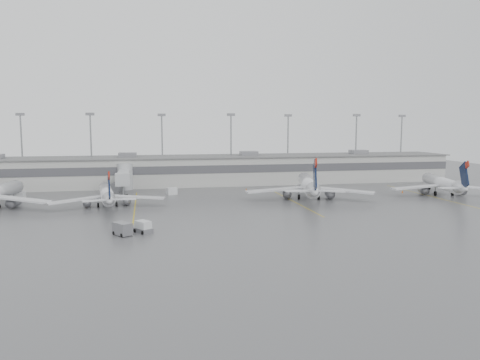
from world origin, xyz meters
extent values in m
plane|color=#4C4C4E|center=(0.00, 0.00, 0.00)|extent=(260.00, 260.00, 0.00)
cube|color=#A6A7A2|center=(0.00, 58.00, 4.00)|extent=(150.00, 16.00, 8.00)
cube|color=#47474C|center=(0.00, 49.95, 5.00)|extent=(150.00, 0.15, 2.20)
cube|color=#606060|center=(0.00, 58.00, 8.05)|extent=(152.00, 17.00, 0.30)
cube|color=slate|center=(50.00, 58.00, 8.80)|extent=(5.00, 4.00, 1.30)
cylinder|color=gray|center=(-50.00, 67.50, 10.00)|extent=(0.44, 0.44, 20.00)
cube|color=slate|center=(-50.00, 67.50, 20.20)|extent=(2.40, 0.50, 0.80)
cylinder|color=gray|center=(-30.00, 60.00, 10.00)|extent=(0.44, 0.44, 20.00)
cube|color=slate|center=(-30.00, 60.00, 20.20)|extent=(2.40, 0.50, 0.80)
cylinder|color=gray|center=(-10.00, 67.50, 10.00)|extent=(0.44, 0.44, 20.00)
cube|color=slate|center=(-10.00, 67.50, 20.20)|extent=(2.40, 0.50, 0.80)
cylinder|color=gray|center=(10.00, 60.00, 10.00)|extent=(0.44, 0.44, 20.00)
cube|color=slate|center=(10.00, 60.00, 20.20)|extent=(2.40, 0.50, 0.80)
cylinder|color=gray|center=(30.00, 67.50, 10.00)|extent=(0.44, 0.44, 20.00)
cube|color=slate|center=(30.00, 67.50, 20.20)|extent=(2.40, 0.50, 0.80)
cylinder|color=gray|center=(50.00, 60.00, 10.00)|extent=(0.44, 0.44, 20.00)
cube|color=slate|center=(50.00, 60.00, 20.20)|extent=(2.40, 0.50, 0.80)
cylinder|color=gray|center=(70.00, 67.50, 10.00)|extent=(0.44, 0.44, 20.00)
cube|color=slate|center=(70.00, 67.50, 20.20)|extent=(2.40, 0.50, 0.80)
cylinder|color=#A6A9AB|center=(-20.50, 50.00, 3.50)|extent=(4.00, 4.00, 7.00)
cube|color=#A6A9AB|center=(-20.50, 43.50, 4.30)|extent=(2.80, 13.00, 2.60)
cube|color=#A6A9AB|center=(-20.50, 36.00, 4.30)|extent=(3.40, 2.40, 3.00)
cylinder|color=gray|center=(-20.50, 36.00, 1.40)|extent=(0.70, 0.70, 2.80)
cube|color=black|center=(-20.50, 36.00, 0.35)|extent=(2.20, 1.20, 0.70)
cube|color=#C4A50B|center=(-17.50, 24.00, 0.01)|extent=(0.25, 40.00, 0.01)
cube|color=#C4A50B|center=(17.50, 24.00, 0.01)|extent=(0.25, 40.00, 0.01)
cube|color=#C4A50B|center=(52.50, 24.00, 0.01)|extent=(0.25, 40.00, 0.01)
cone|color=silver|center=(-44.19, 39.76, 3.03)|extent=(3.51, 3.35, 3.03)
cube|color=silver|center=(-40.16, 23.37, 2.22)|extent=(12.75, 8.63, 0.35)
cylinder|color=black|center=(-44.84, 36.39, 0.45)|extent=(0.52, 0.96, 0.91)
cylinder|color=silver|center=(-23.38, 25.22, 2.65)|extent=(4.92, 19.59, 2.65)
cone|color=silver|center=(-24.67, 36.08, 2.65)|extent=(2.92, 2.77, 2.65)
cone|color=silver|center=(-21.99, 13.57, 3.00)|extent=(3.15, 4.69, 2.65)
cube|color=silver|center=(-29.22, 22.04, 1.94)|extent=(11.37, 6.89, 0.31)
cube|color=silver|center=(-16.95, 23.49, 1.94)|extent=(11.70, 4.48, 0.31)
cube|color=black|center=(-21.94, 13.13, 5.56)|extent=(0.85, 4.96, 5.77)
cube|color=maroon|center=(-21.81, 11.99, 7.85)|extent=(0.47, 1.80, 1.68)
cylinder|color=black|center=(-24.31, 33.10, 0.40)|extent=(0.40, 0.82, 0.79)
cylinder|color=black|center=(-25.01, 23.25, 0.49)|extent=(0.51, 1.01, 0.97)
cylinder|color=black|center=(-21.33, 23.69, 0.49)|extent=(0.51, 1.01, 0.97)
cylinder|color=silver|center=(22.31, 26.46, 3.25)|extent=(9.20, 23.89, 3.25)
cone|color=silver|center=(25.73, 39.46, 3.25)|extent=(3.92, 3.76, 3.25)
cone|color=silver|center=(18.66, 12.52, 3.68)|extent=(4.52, 6.07, 3.25)
cube|color=silver|center=(14.21, 25.45, 2.38)|extent=(14.23, 3.62, 0.38)
cube|color=silver|center=(28.88, 21.60, 2.38)|extent=(13.38, 9.98, 0.38)
cube|color=black|center=(18.52, 12.00, 6.83)|extent=(1.86, 5.99, 7.09)
cube|color=maroon|center=(18.16, 10.63, 9.65)|extent=(0.87, 2.20, 2.06)
cylinder|color=black|center=(24.79, 35.90, 0.49)|extent=(0.61, 1.04, 0.98)
cylinder|color=black|center=(19.56, 24.94, 0.60)|extent=(0.77, 1.28, 1.19)
cylinder|color=black|center=(23.97, 23.79, 0.60)|extent=(0.77, 1.28, 1.19)
cylinder|color=silver|center=(56.75, 25.47, 2.92)|extent=(8.59, 21.43, 2.92)
cone|color=silver|center=(60.01, 37.11, 2.92)|extent=(3.55, 3.41, 2.92)
cone|color=silver|center=(53.26, 12.99, 3.31)|extent=(4.13, 5.48, 2.92)
cube|color=silver|center=(49.45, 24.68, 2.14)|extent=(12.76, 3.06, 0.34)
cube|color=silver|center=(62.58, 21.01, 2.14)|extent=(11.95, 9.12, 0.34)
cube|color=black|center=(53.13, 12.52, 6.14)|extent=(1.76, 5.36, 6.37)
cube|color=maroon|center=(52.79, 11.30, 8.67)|extent=(0.81, 1.98, 1.85)
cylinder|color=black|center=(59.11, 33.92, 0.44)|extent=(0.56, 0.94, 0.88)
cylinder|color=black|center=(54.26, 24.15, 0.54)|extent=(0.71, 1.15, 1.07)
cylinder|color=black|center=(58.20, 23.04, 0.54)|extent=(0.71, 1.15, 1.07)
cube|color=silver|center=(-15.68, -2.08, 0.96)|extent=(2.78, 3.02, 1.92)
cube|color=slate|center=(-15.68, -2.08, 0.37)|extent=(3.21, 3.49, 0.75)
cylinder|color=black|center=(-16.99, -1.70, 0.30)|extent=(0.54, 0.62, 0.60)
cylinder|color=black|center=(-15.60, -0.72, 0.30)|extent=(0.54, 0.62, 0.60)
cylinder|color=black|center=(-15.77, -3.45, 0.30)|extent=(0.54, 0.62, 0.60)
cylinder|color=black|center=(-14.37, -2.47, 0.30)|extent=(0.54, 0.62, 0.60)
cube|color=slate|center=(-18.88, -3.28, 1.07)|extent=(3.30, 3.63, 1.92)
cylinder|color=black|center=(-20.18, -2.81, 0.32)|extent=(0.57, 0.66, 0.63)
cylinder|color=black|center=(-17.58, -3.75, 0.32)|extent=(0.57, 0.66, 0.63)
cube|color=silver|center=(-44.14, 38.45, 0.88)|extent=(2.76, 2.12, 1.75)
cube|color=silver|center=(-8.87, 38.65, 0.85)|extent=(2.80, 2.29, 1.71)
cube|color=silver|center=(23.91, 36.26, 0.95)|extent=(2.76, 1.90, 1.91)
cube|color=slate|center=(-22.62, 46.99, 1.12)|extent=(3.02, 4.01, 2.24)
cone|color=#E36104|center=(-28.00, 29.35, 0.31)|extent=(0.39, 0.39, 0.62)
cone|color=#E36104|center=(10.74, 41.92, 0.30)|extent=(0.38, 0.38, 0.60)
cone|color=#E36104|center=(48.89, 30.01, 0.34)|extent=(0.43, 0.43, 0.68)
camera|label=1|loc=(-15.04, -77.20, 17.21)|focal=35.00mm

